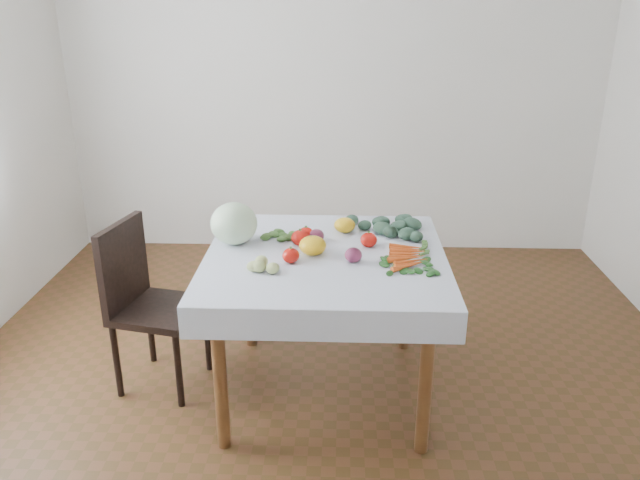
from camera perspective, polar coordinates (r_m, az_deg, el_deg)
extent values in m
plane|color=#56321B|center=(3.30, 0.46, -13.53)|extent=(4.00, 4.00, 0.00)
cube|color=silver|center=(4.73, 1.22, 14.84)|extent=(4.00, 0.04, 2.70)
cube|color=brown|center=(2.94, 0.50, -1.76)|extent=(1.00, 1.00, 0.04)
cylinder|color=brown|center=(2.78, -9.12, -12.34)|extent=(0.06, 0.06, 0.71)
cylinder|color=brown|center=(2.76, 9.63, -12.69)|extent=(0.06, 0.06, 0.71)
cylinder|color=brown|center=(3.53, -6.50, -4.46)|extent=(0.06, 0.06, 0.71)
cylinder|color=brown|center=(3.51, 7.89, -4.67)|extent=(0.06, 0.06, 0.71)
cube|color=white|center=(2.93, 0.50, -1.35)|extent=(1.12, 1.12, 0.01)
cube|color=black|center=(3.24, -14.45, -6.24)|extent=(0.47, 0.47, 0.04)
cube|color=black|center=(3.23, -17.59, -2.11)|extent=(0.12, 0.39, 0.43)
cylinder|color=black|center=(3.30, -18.10, -10.47)|extent=(0.03, 0.03, 0.40)
cylinder|color=black|center=(3.15, -12.81, -11.56)|extent=(0.03, 0.03, 0.40)
cylinder|color=black|center=(3.55, -15.25, -7.81)|extent=(0.03, 0.03, 0.40)
cylinder|color=black|center=(3.40, -10.26, -8.67)|extent=(0.03, 0.03, 0.40)
ellipsoid|color=beige|center=(3.05, -7.87, 1.51)|extent=(0.25, 0.25, 0.20)
ellipsoid|color=red|center=(3.02, -1.82, 0.20)|extent=(0.09, 0.09, 0.08)
ellipsoid|color=red|center=(3.09, -1.29, 0.57)|extent=(0.09, 0.09, 0.07)
ellipsoid|color=red|center=(2.83, -2.68, -1.43)|extent=(0.09, 0.09, 0.07)
ellipsoid|color=red|center=(3.01, 4.48, 0.02)|extent=(0.10, 0.10, 0.07)
ellipsoid|color=yellow|center=(3.19, 2.26, 1.37)|extent=(0.13, 0.13, 0.08)
ellipsoid|color=yellow|center=(2.91, -0.68, -0.50)|extent=(0.16, 0.16, 0.09)
ellipsoid|color=#501734|center=(3.07, -0.32, 0.41)|extent=(0.09, 0.09, 0.06)
ellipsoid|color=#501734|center=(2.84, 3.06, -1.38)|extent=(0.09, 0.09, 0.07)
ellipsoid|color=#C9D87D|center=(2.75, -4.84, -2.35)|extent=(0.06, 0.06, 0.05)
ellipsoid|color=#C9D87D|center=(2.76, -5.62, -2.26)|extent=(0.06, 0.06, 0.05)
ellipsoid|color=#C9D87D|center=(2.72, -4.84, -2.68)|extent=(0.06, 0.06, 0.05)
ellipsoid|color=#C9D87D|center=(2.79, -4.31, -1.98)|extent=(0.06, 0.06, 0.05)
cone|color=#F2521A|center=(3.01, 7.89, -0.64)|extent=(0.18, 0.05, 0.03)
cone|color=#F2521A|center=(2.98, 7.94, -0.84)|extent=(0.18, 0.04, 0.03)
cone|color=#F2521A|center=(2.95, 7.99, -1.05)|extent=(0.18, 0.03, 0.03)
cone|color=#F2521A|center=(2.93, 8.04, -1.26)|extent=(0.18, 0.05, 0.03)
cone|color=#F2521A|center=(2.90, 8.09, -1.47)|extent=(0.18, 0.06, 0.03)
cone|color=#F2521A|center=(2.87, 8.15, -1.69)|extent=(0.18, 0.08, 0.03)
cone|color=#F2521A|center=(2.85, 8.20, -1.92)|extent=(0.17, 0.09, 0.03)
cone|color=#F2521A|center=(2.82, 8.26, -2.14)|extent=(0.17, 0.10, 0.03)
cone|color=#F2521A|center=(2.80, 8.31, -2.37)|extent=(0.16, 0.12, 0.03)
ellipsoid|color=#345540|center=(3.21, 6.17, 1.10)|extent=(0.08, 0.08, 0.05)
ellipsoid|color=#345540|center=(3.24, 5.40, 1.34)|extent=(0.08, 0.08, 0.05)
ellipsoid|color=#345540|center=(3.18, 5.49, 0.92)|extent=(0.08, 0.08, 0.05)
ellipsoid|color=#345540|center=(3.24, 6.68, 1.31)|extent=(0.08, 0.08, 0.05)
ellipsoid|color=#345540|center=(3.22, 4.37, 1.26)|extent=(0.08, 0.08, 0.05)
ellipsoid|color=#345540|center=(3.16, 6.72, 0.78)|extent=(0.08, 0.08, 0.05)
ellipsoid|color=#345540|center=(3.29, 5.86, 1.65)|extent=(0.08, 0.08, 0.05)
ellipsoid|color=#345540|center=(3.15, 4.20, 0.81)|extent=(0.08, 0.08, 0.05)
ellipsoid|color=#345540|center=(3.22, 7.99, 1.10)|extent=(0.08, 0.08, 0.05)
ellipsoid|color=#345540|center=(3.29, 3.91, 1.66)|extent=(0.08, 0.08, 0.05)
ellipsoid|color=#345540|center=(3.10, 5.99, 0.37)|extent=(0.08, 0.08, 0.05)
ellipsoid|color=#345540|center=(3.32, 7.44, 1.75)|extent=(0.08, 0.08, 0.05)
ellipsoid|color=#345540|center=(3.19, 2.58, 1.08)|extent=(0.08, 0.08, 0.05)
ellipsoid|color=#1C5A1E|center=(2.81, 8.51, -2.42)|extent=(0.05, 0.03, 0.01)
ellipsoid|color=#1C5A1E|center=(2.83, 7.97, -2.23)|extent=(0.05, 0.03, 0.01)
ellipsoid|color=#1C5A1E|center=(2.79, 8.04, -2.55)|extent=(0.05, 0.03, 0.01)
ellipsoid|color=#1C5A1E|center=(2.83, 8.76, -2.26)|extent=(0.05, 0.03, 0.01)
ellipsoid|color=#1C5A1E|center=(2.82, 7.40, -2.30)|extent=(0.05, 0.03, 0.01)
ellipsoid|color=#1C5A1E|center=(2.79, 8.75, -2.63)|extent=(0.05, 0.03, 0.01)
ellipsoid|color=#1C5A1E|center=(2.85, 8.26, -2.03)|extent=(0.05, 0.03, 0.01)
ellipsoid|color=#1C5A1E|center=(2.78, 7.34, -2.60)|extent=(0.05, 0.03, 0.01)
ellipsoid|color=#1C5A1E|center=(2.82, 9.44, -2.41)|extent=(0.05, 0.03, 0.01)
ellipsoid|color=#1C5A1E|center=(2.85, 7.18, -2.03)|extent=(0.05, 0.03, 0.01)
ellipsoid|color=#1C5A1E|center=(2.76, 8.33, -2.88)|extent=(0.05, 0.03, 0.01)
ellipsoid|color=#1C5A1E|center=(2.87, 9.13, -1.98)|extent=(0.05, 0.03, 0.01)
ellipsoid|color=#1C5A1E|center=(2.80, 6.49, -2.41)|extent=(0.05, 0.03, 0.01)
ellipsoid|color=#1C5A1E|center=(2.78, 9.75, -2.75)|extent=(0.05, 0.03, 0.01)
ellipsoid|color=#1C5A1E|center=(2.89, 7.68, -1.74)|extent=(0.05, 0.03, 0.01)
ellipsoid|color=#1C5A1E|center=(2.75, 7.23, -2.96)|extent=(0.05, 0.03, 0.01)
ellipsoid|color=#1C5A1E|center=(2.85, 10.19, -2.19)|extent=(0.05, 0.03, 0.01)
ellipsoid|color=#1C5A1E|center=(2.85, 6.09, -2.01)|extent=(0.05, 0.03, 0.01)
ellipsoid|color=#466C31|center=(3.14, -3.03, 0.45)|extent=(0.05, 0.05, 0.02)
ellipsoid|color=#466C31|center=(3.14, -3.66, 0.48)|extent=(0.05, 0.05, 0.02)
ellipsoid|color=#466C31|center=(3.11, -3.10, 0.28)|extent=(0.05, 0.05, 0.02)
ellipsoid|color=#466C31|center=(3.16, -3.04, 0.61)|extent=(0.05, 0.05, 0.02)
ellipsoid|color=#466C31|center=(3.12, -4.04, 0.31)|extent=(0.05, 0.05, 0.02)
ellipsoid|color=#466C31|center=(3.12, -2.37, 0.35)|extent=(0.05, 0.05, 0.02)
ellipsoid|color=#466C31|center=(3.18, -3.85, 0.69)|extent=(0.05, 0.05, 0.02)
ellipsoid|color=#466C31|center=(3.08, -3.55, 0.06)|extent=(0.05, 0.05, 0.02)
ellipsoid|color=#466C31|center=(3.17, -2.18, 0.67)|extent=(0.05, 0.05, 0.02)
ellipsoid|color=#466C31|center=(3.15, -4.79, 0.47)|extent=(0.05, 0.05, 0.02)
ellipsoid|color=#466C31|center=(3.08, -2.20, 0.06)|extent=(0.05, 0.05, 0.02)
ellipsoid|color=#466C31|center=(3.21, -3.23, 0.94)|extent=(0.05, 0.05, 0.02)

